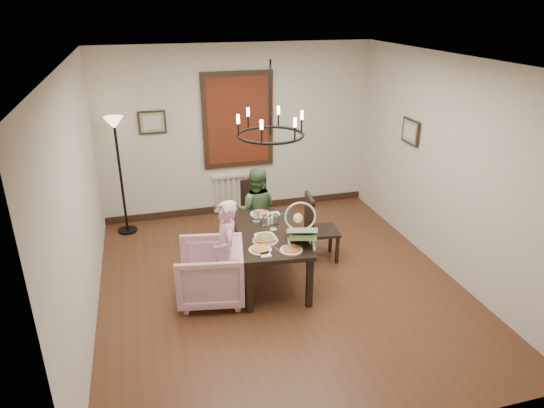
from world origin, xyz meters
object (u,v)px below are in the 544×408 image
chair_far (258,211)px  chair_right (322,227)px  armchair (210,272)px  elderly_woman (227,259)px  floor_lamp (121,178)px  baby_bouncer (301,230)px  seated_man (256,216)px  dining_table (271,237)px  drinking_glass (265,221)px

chair_far → chair_right: 1.11m
armchair → chair_right: bearing=119.6°
elderly_woman → floor_lamp: floor_lamp is taller
elderly_woman → baby_bouncer: (0.89, -0.13, 0.34)m
chair_far → seated_man: (-0.10, -0.31, 0.06)m
dining_table → drinking_glass: 0.25m
dining_table → drinking_glass: (-0.02, 0.19, 0.15)m
chair_far → floor_lamp: bearing=151.7°
seated_man → floor_lamp: floor_lamp is taller
chair_far → baby_bouncer: baby_bouncer is taller
armchair → seated_man: size_ratio=0.77×
armchair → elderly_woman: elderly_woman is taller
chair_far → elderly_woman: size_ratio=0.87×
chair_far → drinking_glass: 1.05m
dining_table → baby_bouncer: bearing=-49.1°
armchair → baby_bouncer: (1.09, -0.16, 0.51)m
elderly_woman → baby_bouncer: elderly_woman is taller
seated_man → chair_far: bearing=-91.5°
chair_far → seated_man: 0.33m
elderly_woman → armchair: bearing=-99.0°
seated_man → drinking_glass: seated_man is taller
chair_right → elderly_woman: bearing=119.4°
chair_far → armchair: size_ratio=1.15×
chair_far → elderly_woman: 1.64m
chair_far → armchair: chair_far is taller
elderly_woman → baby_bouncer: size_ratio=1.95×
dining_table → seated_man: seated_man is taller
elderly_woman → dining_table: bearing=113.2°
elderly_woman → drinking_glass: (0.59, 0.46, 0.23)m
chair_far → armchair: 1.71m
chair_far → seated_man: seated_man is taller
chair_right → armchair: (-1.66, -0.59, -0.12)m
armchair → baby_bouncer: bearing=91.9°
seated_man → drinking_glass: bearing=102.9°
armchair → floor_lamp: 2.49m
elderly_woman → seated_man: 1.32m
floor_lamp → chair_far: bearing=-22.2°
dining_table → chair_right: (0.84, 0.35, -0.12)m
baby_bouncer → floor_lamp: size_ratio=0.30×
elderly_woman → baby_bouncer: 0.96m
drinking_glass → floor_lamp: 2.54m
dining_table → floor_lamp: floor_lamp is taller
baby_bouncer → seated_man: bearing=115.6°
elderly_woman → drinking_glass: 0.79m
chair_right → baby_bouncer: bearing=149.0°
chair_far → seated_man: bearing=-114.4°
chair_right → seated_man: size_ratio=0.94×
elderly_woman → floor_lamp: size_ratio=0.59×
chair_far → drinking_glass: (-0.15, -1.00, 0.30)m
drinking_glass → chair_right: bearing=10.2°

